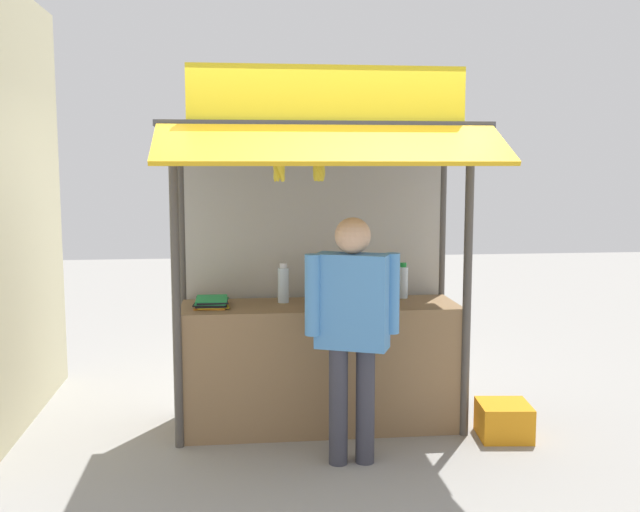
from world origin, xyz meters
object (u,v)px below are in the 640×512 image
object	(u,v)px
water_bottle_mid_right	(364,283)
water_bottle_front_left	(372,280)
magazine_stack_back_left	(339,306)
banana_bunch_inner_right	(319,172)
water_bottle_front_right	(283,284)
vendor_person	(352,317)
water_bottle_far_left	(403,282)
banana_bunch_rightmost	(279,169)
magazine_stack_mid_left	(212,302)
plastic_crate	(504,420)

from	to	relation	value
water_bottle_mid_right	water_bottle_front_left	xyz separation A→B (m)	(0.10, 0.20, -0.01)
magazine_stack_back_left	banana_bunch_inner_right	bearing A→B (deg)	-133.97
magazine_stack_back_left	water_bottle_front_right	bearing A→B (deg)	137.14
water_bottle_front_right	vendor_person	size ratio (longest dim) A/B	0.18
vendor_person	water_bottle_far_left	bearing A→B (deg)	82.02
water_bottle_mid_right	vendor_person	world-z (taller)	vendor_person
water_bottle_mid_right	water_bottle_far_left	world-z (taller)	water_bottle_mid_right
water_bottle_far_left	banana_bunch_rightmost	distance (m)	1.40
banana_bunch_rightmost	water_bottle_far_left	bearing A→B (deg)	31.04
banana_bunch_inner_right	vendor_person	xyz separation A→B (m)	(0.18, -0.30, -0.91)
water_bottle_far_left	banana_bunch_inner_right	world-z (taller)	banana_bunch_inner_right
water_bottle_mid_right	magazine_stack_mid_left	world-z (taller)	water_bottle_mid_right
water_bottle_front_left	water_bottle_mid_right	bearing A→B (deg)	-115.98
water_bottle_mid_right	magazine_stack_back_left	world-z (taller)	water_bottle_mid_right
magazine_stack_back_left	plastic_crate	xyz separation A→B (m)	(1.15, -0.14, -0.82)
vendor_person	plastic_crate	size ratio (longest dim) A/B	4.53
magazine_stack_back_left	vendor_person	world-z (taller)	vendor_person
water_bottle_front_right	water_bottle_front_left	bearing A→B (deg)	8.77
water_bottle_front_right	banana_bunch_rightmost	bearing A→B (deg)	-96.11
water_bottle_front_left	banana_bunch_inner_right	xyz separation A→B (m)	(-0.47, -0.60, 0.81)
banana_bunch_rightmost	vendor_person	bearing A→B (deg)	-34.89
magazine_stack_mid_left	water_bottle_front_left	bearing A→B (deg)	9.87
banana_bunch_rightmost	plastic_crate	world-z (taller)	banana_bunch_rightmost
water_bottle_mid_right	banana_bunch_inner_right	world-z (taller)	banana_bunch_inner_right
water_bottle_far_left	plastic_crate	size ratio (longest dim) A/B	0.77
magazine_stack_back_left	water_bottle_far_left	bearing A→B (deg)	37.42
water_bottle_mid_right	magazine_stack_mid_left	size ratio (longest dim) A/B	0.95
water_bottle_front_right	magazine_stack_mid_left	bearing A→B (deg)	-168.70
water_bottle_far_left	plastic_crate	distance (m)	1.23
water_bottle_front_left	plastic_crate	bearing A→B (deg)	-34.68
vendor_person	water_bottle_front_left	bearing A→B (deg)	94.85
water_bottle_front_left	magazine_stack_mid_left	xyz separation A→B (m)	(-1.19, -0.21, -0.11)
water_bottle_far_left	banana_bunch_rightmost	xyz separation A→B (m)	(-0.96, -0.58, 0.84)
magazine_stack_mid_left	banana_bunch_inner_right	distance (m)	1.23
magazine_stack_back_left	banana_bunch_rightmost	xyz separation A→B (m)	(-0.41, -0.16, 0.94)
plastic_crate	banana_bunch_rightmost	bearing A→B (deg)	-179.25
magazine_stack_mid_left	vendor_person	size ratio (longest dim) A/B	0.21
magazine_stack_mid_left	plastic_crate	xyz separation A→B (m)	(2.03, -0.37, -0.81)
magazine_stack_back_left	banana_bunch_rightmost	size ratio (longest dim) A/B	1.15
water_bottle_far_left	banana_bunch_rightmost	bearing A→B (deg)	-148.96
magazine_stack_back_left	banana_bunch_rightmost	world-z (taller)	banana_bunch_rightmost
magazine_stack_mid_left	vendor_person	world-z (taller)	vendor_person
water_bottle_mid_right	banana_bunch_rightmost	world-z (taller)	banana_bunch_rightmost
water_bottle_front_right	magazine_stack_mid_left	distance (m)	0.54
water_bottle_far_left	water_bottle_front_left	world-z (taller)	water_bottle_front_left
water_bottle_mid_right	magazine_stack_mid_left	distance (m)	1.10
magazine_stack_back_left	vendor_person	size ratio (longest dim) A/B	0.19
magazine_stack_back_left	banana_bunch_inner_right	xyz separation A→B (m)	(-0.16, -0.16, 0.92)
water_bottle_far_left	plastic_crate	world-z (taller)	water_bottle_far_left
banana_bunch_inner_right	water_bottle_front_right	bearing A→B (deg)	112.30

